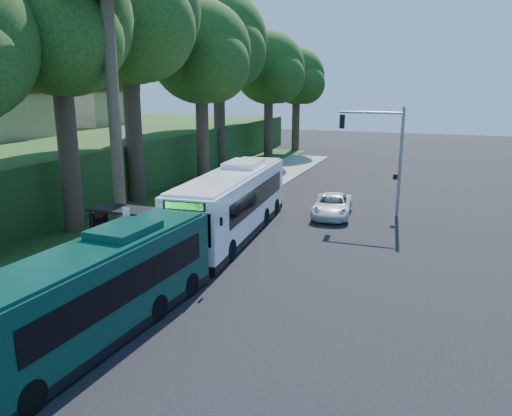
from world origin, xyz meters
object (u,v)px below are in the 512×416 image
at_px(white_bus, 233,202).
at_px(pickup, 332,205).
at_px(teal_bus, 93,292).
at_px(bus_shelter, 121,222).

distance_m(white_bus, pickup, 7.53).
distance_m(teal_bus, pickup, 19.20).
distance_m(bus_shelter, white_bus, 6.61).
height_order(bus_shelter, white_bus, white_bus).
relative_size(teal_bus, pickup, 2.31).
xyz_separation_m(teal_bus, pickup, (4.13, 18.72, -0.99)).
xyz_separation_m(white_bus, teal_bus, (0.34, -12.78, -0.21)).
xyz_separation_m(bus_shelter, teal_bus, (3.95, -7.24, -0.11)).
bearing_deg(bus_shelter, white_bus, 56.87).
distance_m(white_bus, teal_bus, 12.78).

